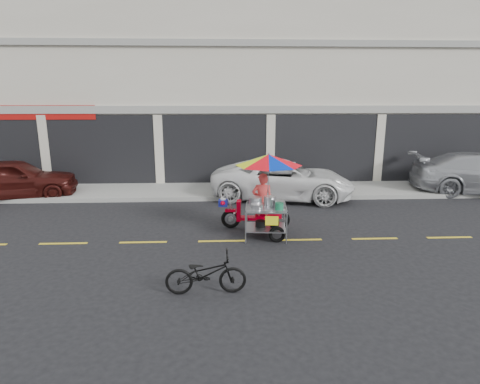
{
  "coord_description": "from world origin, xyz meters",
  "views": [
    {
      "loc": [
        -1.96,
        -9.72,
        3.65
      ],
      "look_at": [
        -1.5,
        0.6,
        1.15
      ],
      "focal_mm": 30.0,
      "sensor_mm": 36.0,
      "label": 1
    }
  ],
  "objects_px": {
    "near_bicycle": "(206,274)",
    "food_vendor_rig": "(265,183)",
    "maroon_sedan": "(13,179)",
    "white_pickup": "(283,179)"
  },
  "relations": [
    {
      "from": "white_pickup",
      "to": "near_bicycle",
      "type": "relative_size",
      "value": 3.33
    },
    {
      "from": "near_bicycle",
      "to": "food_vendor_rig",
      "type": "distance_m",
      "value": 3.74
    },
    {
      "from": "near_bicycle",
      "to": "food_vendor_rig",
      "type": "height_order",
      "value": "food_vendor_rig"
    },
    {
      "from": "maroon_sedan",
      "to": "white_pickup",
      "type": "xyz_separation_m",
      "value": [
        9.7,
        -0.35,
        -0.03
      ]
    },
    {
      "from": "white_pickup",
      "to": "food_vendor_rig",
      "type": "xyz_separation_m",
      "value": [
        -1.05,
        -3.83,
        0.71
      ]
    },
    {
      "from": "white_pickup",
      "to": "food_vendor_rig",
      "type": "bearing_deg",
      "value": 175.58
    },
    {
      "from": "food_vendor_rig",
      "to": "maroon_sedan",
      "type": "bearing_deg",
      "value": 159.67
    },
    {
      "from": "near_bicycle",
      "to": "food_vendor_rig",
      "type": "relative_size",
      "value": 0.67
    },
    {
      "from": "near_bicycle",
      "to": "maroon_sedan",
      "type": "bearing_deg",
      "value": 42.15
    },
    {
      "from": "white_pickup",
      "to": "food_vendor_rig",
      "type": "height_order",
      "value": "food_vendor_rig"
    }
  ]
}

